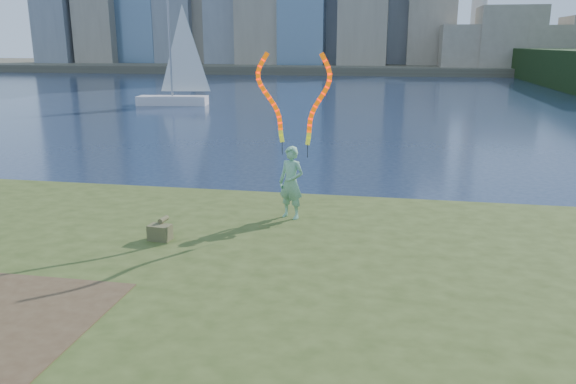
# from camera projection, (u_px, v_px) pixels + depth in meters

# --- Properties ---
(ground) EXTENTS (320.00, 320.00, 0.00)m
(ground) POSITION_uv_depth(u_px,v_px,m) (205.00, 289.00, 11.13)
(ground) COLOR #19253E
(ground) RESTS_ON ground
(grassy_knoll) EXTENTS (20.00, 18.00, 0.80)m
(grassy_knoll) POSITION_uv_depth(u_px,v_px,m) (157.00, 330.00, 8.86)
(grassy_knoll) COLOR #354418
(grassy_knoll) RESTS_ON ground
(far_shore) EXTENTS (320.00, 40.00, 1.20)m
(far_shore) POSITION_uv_depth(u_px,v_px,m) (376.00, 67.00, 101.21)
(far_shore) COLOR #484334
(far_shore) RESTS_ON ground
(woman_with_ribbons) EXTENTS (1.94, 0.78, 4.05)m
(woman_with_ribbons) POSITION_uv_depth(u_px,v_px,m) (292.00, 158.00, 12.71)
(woman_with_ribbons) COLOR #167539
(woman_with_ribbons) RESTS_ON grassy_knoll
(canvas_bag) EXTENTS (0.48, 0.54, 0.43)m
(canvas_bag) POSITION_uv_depth(u_px,v_px,m) (160.00, 231.00, 11.55)
(canvas_bag) COLOR #4C4527
(canvas_bag) RESTS_ON grassy_knoll
(sailboat) EXTENTS (5.82, 2.45, 8.73)m
(sailboat) POSITION_uv_depth(u_px,v_px,m) (176.00, 86.00, 43.79)
(sailboat) COLOR silver
(sailboat) RESTS_ON ground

